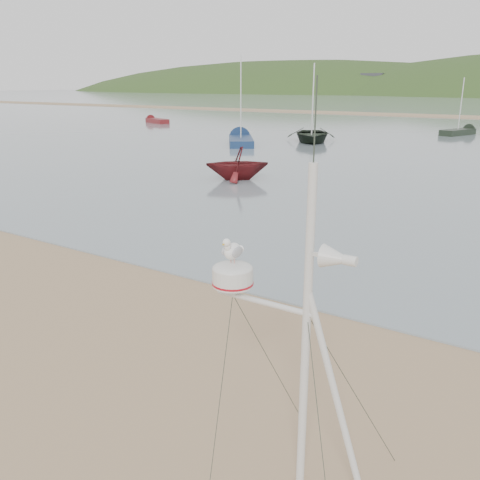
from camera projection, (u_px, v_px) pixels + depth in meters
The scene contains 7 objects.
ground at pixel (91, 370), 8.16m from camera, with size 560.00×560.00×0.00m, color #8E7051.
mast_rig at pixel (297, 401), 5.57m from camera, with size 1.99×2.13×4.50m.
boat_dark at pixel (313, 107), 38.62m from camera, with size 3.80×1.10×5.32m, color black.
boat_red at pixel (237, 148), 23.66m from camera, with size 2.52×1.54×2.92m, color maroon.
sailboat_dark_mid at pixel (465, 131), 45.15m from camera, with size 2.92×5.28×5.20m.
sailboat_blue_near at pixel (240, 138), 39.43m from camera, with size 5.33×6.67×6.90m.
dinghy_red_far at pixel (153, 120), 58.56m from camera, with size 5.03×3.01×1.20m.
Camera 1 is at (5.90, -4.73, 4.42)m, focal length 38.00 mm.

